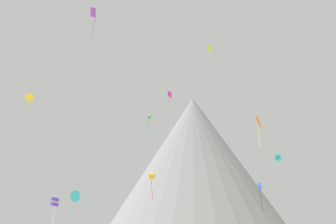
# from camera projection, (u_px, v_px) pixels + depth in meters

# --- Properties ---
(rock_massif) EXTENTS (80.67, 80.67, 51.99)m
(rock_massif) POSITION_uv_depth(u_px,v_px,m) (196.00, 166.00, 121.58)
(rock_massif) COLOR slate
(rock_massif) RESTS_ON ground_plane
(kite_cyan_low) EXTENTS (1.50, 1.54, 3.93)m
(kite_cyan_low) POSITION_uv_depth(u_px,v_px,m) (75.00, 196.00, 54.20)
(kite_cyan_low) COLOR #33BCDB
(kite_teal_low) EXTENTS (0.90, 0.90, 0.86)m
(kite_teal_low) POSITION_uv_depth(u_px,v_px,m) (278.00, 158.00, 46.45)
(kite_teal_low) COLOR teal
(kite_magenta_high) EXTENTS (0.78, 1.04, 3.19)m
(kite_magenta_high) POSITION_uv_depth(u_px,v_px,m) (170.00, 95.00, 63.56)
(kite_magenta_high) COLOR #D1339E
(kite_yellow_mid) EXTENTS (1.41, 0.60, 3.44)m
(kite_yellow_mid) POSITION_uv_depth(u_px,v_px,m) (30.00, 98.00, 57.48)
(kite_yellow_mid) COLOR yellow
(kite_gold_low) EXTENTS (1.05, 1.11, 4.40)m
(kite_gold_low) POSITION_uv_depth(u_px,v_px,m) (152.00, 176.00, 55.81)
(kite_gold_low) COLOR gold
(kite_orange_mid) EXTENTS (1.91, 2.50, 6.74)m
(kite_orange_mid) POSITION_uv_depth(u_px,v_px,m) (259.00, 122.00, 65.94)
(kite_orange_mid) COLOR orange
(kite_lime_high) EXTENTS (0.98, 0.97, 3.71)m
(kite_lime_high) POSITION_uv_depth(u_px,v_px,m) (209.00, 48.00, 71.25)
(kite_lime_high) COLOR #8CD133
(kite_violet_high) EXTENTS (0.78, 0.93, 5.60)m
(kite_violet_high) POSITION_uv_depth(u_px,v_px,m) (93.00, 16.00, 52.61)
(kite_violet_high) COLOR purple
(kite_green_high) EXTENTS (1.32, 1.08, 4.73)m
(kite_green_high) POSITION_uv_depth(u_px,v_px,m) (149.00, 117.00, 90.02)
(kite_green_high) COLOR green
(kite_blue_low) EXTENTS (0.96, 1.76, 5.76)m
(kite_blue_low) POSITION_uv_depth(u_px,v_px,m) (259.00, 187.00, 69.70)
(kite_blue_low) COLOR blue
(kite_indigo_low) EXTENTS (1.68, 1.66, 4.25)m
(kite_indigo_low) POSITION_uv_depth(u_px,v_px,m) (54.00, 202.00, 55.86)
(kite_indigo_low) COLOR #5138B2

